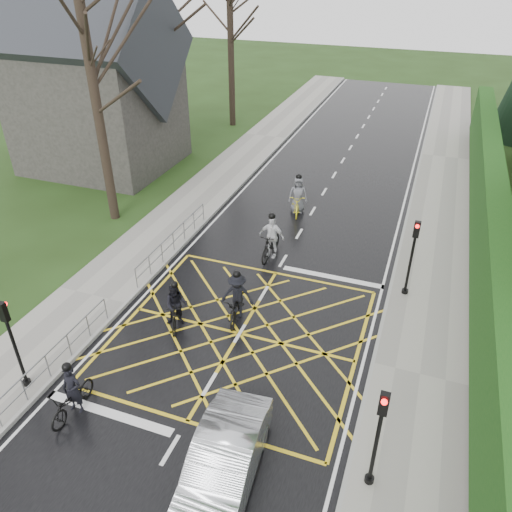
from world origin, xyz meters
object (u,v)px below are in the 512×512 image
Objects in this scene: cyclist_rear at (72,397)px; cyclist_lead at (297,199)px; cyclist_mid at (237,301)px; cyclist_front at (271,241)px; car at (222,466)px; cyclist_back at (176,309)px.

cyclist_rear is 14.59m from cyclist_lead.
cyclist_rear is at bearing -115.39° from cyclist_lead.
cyclist_mid is 0.95× the size of cyclist_lead.
cyclist_front is 10.83m from car.
cyclist_mid is at bearing 103.64° from car.
cyclist_front is at bearing 75.04° from cyclist_rear.
cyclist_back reaches higher than cyclist_rear.
cyclist_front reaches higher than car.
cyclist_front is (-0.18, 4.32, 0.05)m from cyclist_mid.
cyclist_mid reaches higher than car.
cyclist_back reaches higher than car.
cyclist_mid reaches higher than cyclist_back.
car is at bearing -8.05° from cyclist_rear.
cyclist_lead is at bearing 60.77° from cyclist_back.
cyclist_front is at bearing 97.08° from car.
cyclist_rear is 4.58m from cyclist_back.
cyclist_back is 0.43× the size of car.
cyclist_lead is 0.51× the size of car.
cyclist_mid is 8.78m from cyclist_lead.
cyclist_lead reaches higher than cyclist_mid.
cyclist_front is (2.56, 9.93, 0.18)m from cyclist_rear.
cyclist_front reaches higher than cyclist_rear.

